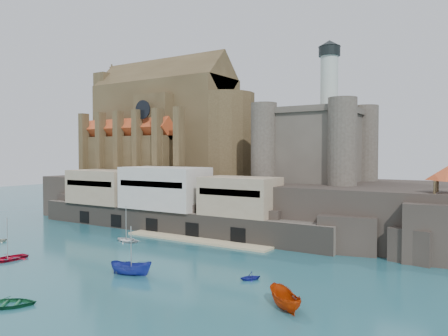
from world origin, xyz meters
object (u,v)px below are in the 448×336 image
at_px(castle_keep, 317,141).
at_px(boat_0, 8,260).
at_px(boat_2, 131,275).
at_px(church, 169,129).
at_px(pavilion, 448,175).

xyz_separation_m(castle_keep, boat_0, (-29.10, -49.79, -18.31)).
height_order(boat_0, boat_2, boat_2).
bearing_deg(church, castle_keep, -1.11).
height_order(church, boat_2, church).
bearing_deg(pavilion, castle_keep, 149.82).
bearing_deg(church, pavilion, -13.48).
height_order(church, boat_0, church).
bearing_deg(castle_keep, pavilion, -30.18).
relative_size(castle_keep, boat_2, 5.05).
distance_m(castle_keep, boat_0, 60.51).
height_order(castle_keep, boat_0, castle_keep).
distance_m(castle_keep, pavilion, 30.50).
xyz_separation_m(castle_keep, pavilion, (25.92, -15.08, -5.59)).
bearing_deg(boat_0, church, 103.88).
relative_size(boat_0, boat_2, 0.99).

